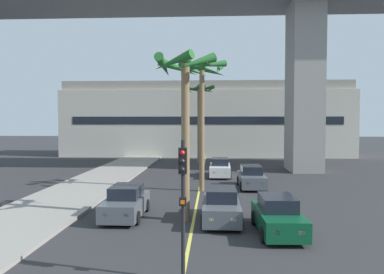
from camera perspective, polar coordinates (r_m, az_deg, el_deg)
sidewalk_left at (r=21.02m, az=-22.41°, el=-10.57°), size 4.80×80.00×0.15m
lane_stripe_center at (r=26.90m, az=1.18°, el=-7.68°), size 0.14×56.00×0.01m
bridge_overpass at (r=37.84m, az=3.60°, el=19.69°), size 66.18×8.00×19.88m
pier_building_backdrop at (r=51.67m, az=2.14°, el=2.63°), size 38.05×8.04×9.84m
car_queue_front at (r=16.73m, az=12.82°, el=-11.56°), size 1.94×4.15×1.56m
car_queue_second at (r=32.18m, az=4.26°, el=-4.71°), size 1.90×4.13×1.56m
car_queue_third at (r=27.21m, az=8.97°, el=-6.06°), size 1.87×4.12×1.56m
car_queue_fourth at (r=18.16m, az=4.44°, el=-10.37°), size 1.84×4.11×1.56m
car_queue_fifth at (r=19.10m, az=-9.95°, el=-9.76°), size 1.84×4.10×1.56m
traffic_light_median_near at (r=11.18m, az=-1.38°, el=-8.09°), size 0.24×0.37×4.20m
palm_tree_near_median at (r=42.43m, az=1.13°, el=5.26°), size 3.49×3.58×8.78m
palm_tree_mid_median at (r=17.86m, az=-0.96°, el=7.34°), size 3.07×3.21×7.95m
palm_tree_far_median at (r=25.37m, az=1.54°, el=8.00°), size 3.38×3.48×8.80m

